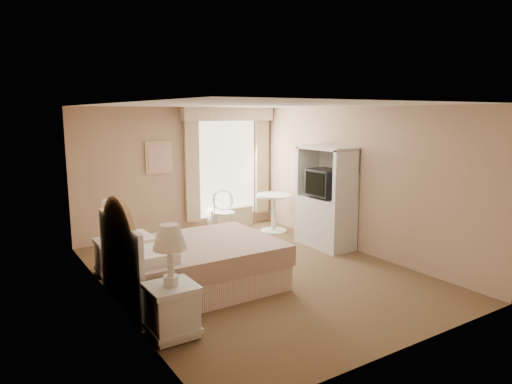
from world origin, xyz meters
TOP-DOWN VIEW (x-y plane):
  - room at (0.00, 0.00)m, footprint 4.21×5.51m
  - window at (1.05, 2.65)m, footprint 2.05×0.22m
  - framed_art at (-0.45, 2.71)m, footprint 0.52×0.04m
  - bed at (-1.12, -0.09)m, footprint 2.15×1.69m
  - nightstand_near at (-1.84, -1.23)m, footprint 0.51×0.51m
  - nightstand_far at (-1.84, 1.10)m, footprint 0.46×0.46m
  - round_table at (1.61, 1.82)m, footprint 0.73×0.73m
  - cafe_chair at (0.65, 2.18)m, footprint 0.54×0.54m
  - armoire at (1.81, 0.48)m, footprint 0.55×1.09m

SIDE VIEW (x-z plane):
  - bed at x=-1.12m, z-range -0.39..1.11m
  - nightstand_far at x=-1.84m, z-range -0.14..0.98m
  - nightstand_near at x=-1.84m, z-range -0.15..1.08m
  - round_table at x=1.61m, z-range 0.13..0.90m
  - cafe_chair at x=0.65m, z-range 0.07..0.96m
  - armoire at x=1.81m, z-range -0.16..1.66m
  - room at x=0.00m, z-range -0.01..2.50m
  - window at x=1.05m, z-range 0.09..2.60m
  - framed_art at x=-0.45m, z-range 1.24..1.86m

